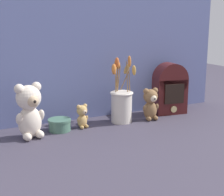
{
  "coord_description": "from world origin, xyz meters",
  "views": [
    {
      "loc": [
        -0.72,
        -1.45,
        0.51
      ],
      "look_at": [
        0.0,
        0.02,
        0.13
      ],
      "focal_mm": 55.0,
      "sensor_mm": 36.0,
      "label": 1
    }
  ],
  "objects_px": {
    "teddy_bear_small": "(82,116)",
    "teddy_bear_medium": "(151,103)",
    "flower_vase": "(122,103)",
    "vintage_radio": "(170,88)",
    "decorative_tin_tall": "(60,125)",
    "teddy_bear_large": "(29,110)"
  },
  "relations": [
    {
      "from": "decorative_tin_tall",
      "to": "vintage_radio",
      "type": "bearing_deg",
      "value": 2.77
    },
    {
      "from": "teddy_bear_small",
      "to": "decorative_tin_tall",
      "type": "distance_m",
      "value": 0.12
    },
    {
      "from": "teddy_bear_small",
      "to": "decorative_tin_tall",
      "type": "relative_size",
      "value": 1.08
    },
    {
      "from": "teddy_bear_large",
      "to": "vintage_radio",
      "type": "distance_m",
      "value": 0.78
    },
    {
      "from": "teddy_bear_small",
      "to": "flower_vase",
      "type": "xyz_separation_m",
      "value": [
        0.21,
        0.0,
        0.04
      ]
    },
    {
      "from": "vintage_radio",
      "to": "decorative_tin_tall",
      "type": "xyz_separation_m",
      "value": [
        -0.64,
        -0.03,
        -0.11
      ]
    },
    {
      "from": "teddy_bear_medium",
      "to": "decorative_tin_tall",
      "type": "bearing_deg",
      "value": 176.07
    },
    {
      "from": "flower_vase",
      "to": "teddy_bear_medium",
      "type": "bearing_deg",
      "value": -11.91
    },
    {
      "from": "teddy_bear_medium",
      "to": "teddy_bear_large",
      "type": "bearing_deg",
      "value": -179.67
    },
    {
      "from": "teddy_bear_small",
      "to": "flower_vase",
      "type": "bearing_deg",
      "value": 1.18
    },
    {
      "from": "teddy_bear_medium",
      "to": "vintage_radio",
      "type": "distance_m",
      "value": 0.18
    },
    {
      "from": "teddy_bear_large",
      "to": "teddy_bear_medium",
      "type": "distance_m",
      "value": 0.62
    },
    {
      "from": "flower_vase",
      "to": "vintage_radio",
      "type": "relative_size",
      "value": 1.22
    },
    {
      "from": "teddy_bear_medium",
      "to": "flower_vase",
      "type": "xyz_separation_m",
      "value": [
        -0.15,
        0.03,
        0.01
      ]
    },
    {
      "from": "teddy_bear_small",
      "to": "teddy_bear_large",
      "type": "bearing_deg",
      "value": -173.05
    },
    {
      "from": "teddy_bear_small",
      "to": "vintage_radio",
      "type": "distance_m",
      "value": 0.53
    },
    {
      "from": "teddy_bear_large",
      "to": "decorative_tin_tall",
      "type": "height_order",
      "value": "teddy_bear_large"
    },
    {
      "from": "teddy_bear_small",
      "to": "flower_vase",
      "type": "relative_size",
      "value": 0.34
    },
    {
      "from": "vintage_radio",
      "to": "decorative_tin_tall",
      "type": "distance_m",
      "value": 0.65
    },
    {
      "from": "vintage_radio",
      "to": "flower_vase",
      "type": "bearing_deg",
      "value": -174.23
    },
    {
      "from": "teddy_bear_large",
      "to": "teddy_bear_medium",
      "type": "relative_size",
      "value": 1.46
    },
    {
      "from": "teddy_bear_small",
      "to": "teddy_bear_medium",
      "type": "bearing_deg",
      "value": -4.31
    }
  ]
}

